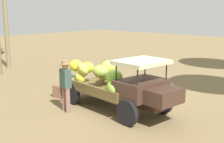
# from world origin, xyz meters

# --- Properties ---
(ground_plane) EXTENTS (60.00, 60.00, 0.00)m
(ground_plane) POSITION_xyz_m (0.00, 0.00, 0.00)
(ground_plane) COLOR olive
(truck) EXTENTS (4.58, 2.17, 1.83)m
(truck) POSITION_xyz_m (0.19, -0.32, 0.91)
(truck) COLOR #3E291F
(truck) RESTS_ON ground
(farmer) EXTENTS (0.53, 0.49, 1.72)m
(farmer) POSITION_xyz_m (-1.10, -1.53, 0.98)
(farmer) COLOR #896154
(farmer) RESTS_ON ground
(wooden_crate) EXTENTS (0.50, 0.51, 0.47)m
(wooden_crate) POSITION_xyz_m (-2.57, -0.55, 0.24)
(wooden_crate) COLOR #875D48
(wooden_crate) RESTS_ON ground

